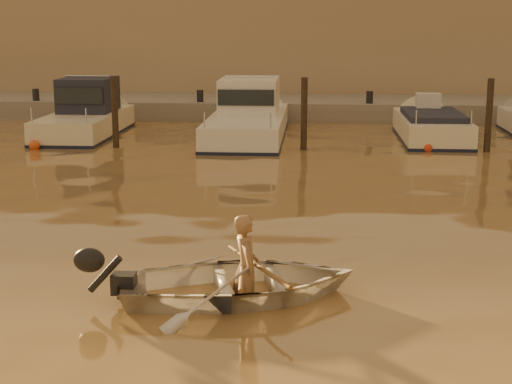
# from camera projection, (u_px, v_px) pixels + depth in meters

# --- Properties ---
(ground_plane) EXTENTS (160.00, 160.00, 0.00)m
(ground_plane) POSITION_uv_depth(u_px,v_px,m) (301.00, 363.00, 8.33)
(ground_plane) COLOR olive
(ground_plane) RESTS_ON ground
(dinghy) EXTENTS (3.59, 2.94, 0.65)m
(dinghy) POSITION_uv_depth(u_px,v_px,m) (239.00, 282.00, 10.26)
(dinghy) COLOR silver
(dinghy) RESTS_ON ground_plane
(person) EXTENTS (0.45, 0.58, 1.41)m
(person) POSITION_uv_depth(u_px,v_px,m) (246.00, 267.00, 10.23)
(person) COLOR #96704B
(person) RESTS_ON dinghy
(outboard_motor) EXTENTS (0.97, 0.61, 0.70)m
(outboard_motor) POSITION_uv_depth(u_px,v_px,m) (122.00, 283.00, 9.99)
(outboard_motor) COLOR black
(outboard_motor) RESTS_ON dinghy
(oar_port) EXTENTS (0.98, 1.91, 0.13)m
(oar_port) POSITION_uv_depth(u_px,v_px,m) (257.00, 266.00, 10.25)
(oar_port) COLOR brown
(oar_port) RESTS_ON dinghy
(oar_starboard) EXTENTS (0.22, 2.10, 0.13)m
(oar_starboard) POSITION_uv_depth(u_px,v_px,m) (242.00, 266.00, 10.22)
(oar_starboard) COLOR brown
(oar_starboard) RESTS_ON dinghy
(moored_boat_1) EXTENTS (1.95, 5.91, 1.75)m
(moored_boat_1) POSITION_uv_depth(u_px,v_px,m) (85.00, 115.00, 24.29)
(moored_boat_1) COLOR beige
(moored_boat_1) RESTS_ON ground_plane
(moored_boat_2) EXTENTS (2.20, 7.40, 1.75)m
(moored_boat_2) POSITION_uv_depth(u_px,v_px,m) (248.00, 117.00, 23.91)
(moored_boat_2) COLOR white
(moored_boat_2) RESTS_ON ground_plane
(moored_boat_3) EXTENTS (1.85, 5.43, 0.95)m
(moored_boat_3) POSITION_uv_depth(u_px,v_px,m) (431.00, 132.00, 23.59)
(moored_boat_3) COLOR #ECE3C6
(moored_boat_3) RESTS_ON ground_plane
(piling_1) EXTENTS (0.18, 0.18, 2.20)m
(piling_1) POSITION_uv_depth(u_px,v_px,m) (115.00, 116.00, 21.97)
(piling_1) COLOR #2D2319
(piling_1) RESTS_ON ground_plane
(piling_2) EXTENTS (0.18, 0.18, 2.20)m
(piling_2) POSITION_uv_depth(u_px,v_px,m) (304.00, 118.00, 21.58)
(piling_2) COLOR #2D2319
(piling_2) RESTS_ON ground_plane
(piling_3) EXTENTS (0.18, 0.18, 2.20)m
(piling_3) POSITION_uv_depth(u_px,v_px,m) (489.00, 119.00, 21.21)
(piling_3) COLOR #2D2319
(piling_3) RESTS_ON ground_plane
(fender_b) EXTENTS (0.30, 0.30, 0.30)m
(fender_b) POSITION_uv_depth(u_px,v_px,m) (34.00, 146.00, 21.86)
(fender_b) COLOR #D24B18
(fender_b) RESTS_ON ground_plane
(fender_c) EXTENTS (0.30, 0.30, 0.30)m
(fender_c) POSITION_uv_depth(u_px,v_px,m) (207.00, 149.00, 21.27)
(fender_c) COLOR silver
(fender_c) RESTS_ON ground_plane
(fender_d) EXTENTS (0.30, 0.30, 0.30)m
(fender_d) POSITION_uv_depth(u_px,v_px,m) (428.00, 148.00, 21.48)
(fender_d) COLOR red
(fender_d) RESTS_ON ground_plane
(quay) EXTENTS (52.00, 4.00, 1.00)m
(quay) POSITION_uv_depth(u_px,v_px,m) (312.00, 112.00, 29.22)
(quay) COLOR gray
(quay) RESTS_ON ground_plane
(waterfront_building) EXTENTS (46.00, 7.00, 4.80)m
(waterfront_building) POSITION_uv_depth(u_px,v_px,m) (314.00, 46.00, 34.09)
(waterfront_building) COLOR #9E8466
(waterfront_building) RESTS_ON quay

